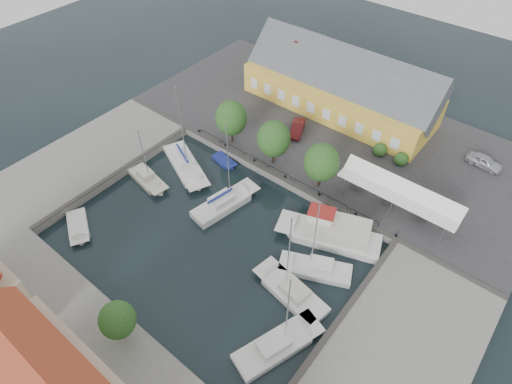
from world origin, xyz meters
TOP-DOWN VIEW (x-y plane):
  - ground at (0.00, 0.00)m, footprint 140.00×140.00m
  - north_quay at (0.00, 23.00)m, footprint 56.00×26.00m
  - west_quay at (-22.00, -2.00)m, footprint 12.00×24.00m
  - east_quay at (22.00, -2.00)m, footprint 12.00×24.00m
  - south_bank at (0.00, -21.00)m, footprint 56.00×14.00m
  - quay_edge_fittings at (0.02, 4.75)m, footprint 56.00×24.72m
  - warehouse at (-2.60, 28.36)m, footprint 28.56×14.00m
  - tent_canopy at (14.00, 14.50)m, footprint 14.00×4.00m
  - quay_trees at (-2.00, 12.00)m, footprint 18.20×4.20m
  - car_silver at (19.55, 28.41)m, footprint 4.62×2.10m
  - car_red at (-3.21, 19.23)m, footprint 3.25×4.71m
  - center_sailboat at (-2.38, 2.91)m, footprint 4.17×9.21m
  - trawler at (10.42, 6.58)m, footprint 12.07×7.10m
  - east_boat_a at (11.43, 2.00)m, footprint 7.94×5.42m
  - east_boat_b at (10.97, -1.94)m, footprint 8.82×4.14m
  - east_boat_c at (13.10, -7.35)m, footprint 5.46×9.09m
  - west_boat_a at (-11.08, 4.94)m, footprint 10.39×6.74m
  - west_boat_b at (-12.85, -0.02)m, footprint 6.74×3.25m
  - launch_sw at (-13.20, -10.18)m, footprint 5.82×4.48m
  - launch_nw at (-7.78, 8.90)m, footprint 4.02×2.21m
  - townhouses at (1.93, -23.24)m, footprint 36.30×8.50m

SIDE VIEW (x-z plane):
  - ground at x=0.00m, z-range 0.00..0.00m
  - launch_nw at x=-7.78m, z-range -0.35..0.53m
  - launch_sw at x=-13.20m, z-range -0.40..0.58m
  - east_boat_c at x=13.10m, z-range -5.33..5.85m
  - west_boat_b at x=-12.85m, z-range -4.32..4.84m
  - east_boat_b at x=10.97m, z-range -5.54..6.06m
  - east_boat_a at x=11.43m, z-range -5.20..5.73m
  - west_boat_a at x=-11.08m, z-range -6.38..6.92m
  - center_sailboat at x=-2.38m, z-range -5.78..6.51m
  - north_quay at x=0.00m, z-range 0.00..1.00m
  - west_quay at x=-22.00m, z-range 0.00..1.00m
  - east_quay at x=22.00m, z-range 0.00..1.00m
  - south_bank at x=0.00m, z-range 0.00..1.00m
  - trawler at x=10.42m, z-range -1.48..3.52m
  - quay_edge_fittings at x=0.02m, z-range 0.86..1.26m
  - car_red at x=-3.21m, z-range 1.00..2.47m
  - car_silver at x=19.55m, z-range 1.00..2.54m
  - tent_canopy at x=14.00m, z-range 2.27..5.10m
  - warehouse at x=-2.60m, z-range -0.35..9.20m
  - quay_trees at x=-2.00m, z-range 1.73..8.03m
  - townhouses at x=1.93m, z-range -0.18..11.82m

